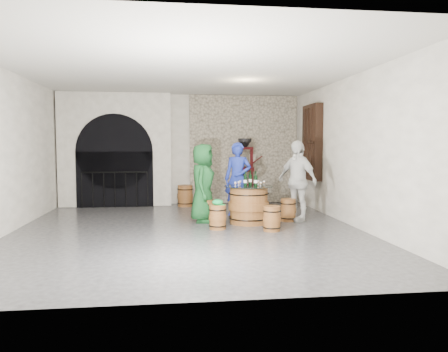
{
  "coord_description": "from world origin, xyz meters",
  "views": [
    {
      "loc": [
        -0.31,
        -8.55,
        1.72
      ],
      "look_at": [
        0.82,
        0.67,
        1.05
      ],
      "focal_mm": 34.0,
      "sensor_mm": 36.0,
      "label": 1
    }
  ],
  "objects": [
    {
      "name": "wine_bottle_left",
      "position": [
        1.28,
        0.6,
        0.96
      ],
      "size": [
        0.08,
        0.08,
        0.32
      ],
      "color": "black",
      "rests_on": "barrel_table"
    },
    {
      "name": "control_box",
      "position": [
        2.05,
        3.86,
        1.35
      ],
      "size": [
        0.18,
        0.1,
        0.22
      ],
      "primitive_type": "cube",
      "color": "silver",
      "rests_on": "wall_back"
    },
    {
      "name": "wall_left",
      "position": [
        -3.5,
        0.0,
        1.6
      ],
      "size": [
        0.0,
        8.0,
        8.0
      ],
      "primitive_type": "plane",
      "rotation": [
        1.57,
        0.0,
        1.57
      ],
      "color": "silver",
      "rests_on": "ground"
    },
    {
      "name": "wine_bottle_right",
      "position": [
        1.43,
        0.79,
        0.96
      ],
      "size": [
        0.08,
        0.08,
        0.32
      ],
      "color": "black",
      "rests_on": "barrel_table"
    },
    {
      "name": "ground",
      "position": [
        0.0,
        0.0,
        0.0
      ],
      "size": [
        8.0,
        8.0,
        0.0
      ],
      "primitive_type": "plane",
      "color": "#2C2C2E",
      "rests_on": "ground"
    },
    {
      "name": "barrel_stool_near_right",
      "position": [
        1.67,
        -0.29,
        0.25
      ],
      "size": [
        0.37,
        0.37,
        0.51
      ],
      "color": "brown",
      "rests_on": "ground"
    },
    {
      "name": "barrel_table",
      "position": [
        1.36,
        0.62,
        0.41
      ],
      "size": [
        1.09,
        1.09,
        0.83
      ],
      "color": "brown",
      "rests_on": "ground"
    },
    {
      "name": "tasting_glass_c",
      "position": [
        1.21,
        0.88,
        0.88
      ],
      "size": [
        0.05,
        0.05,
        0.1
      ],
      "primitive_type": null,
      "color": "#BE6B25",
      "rests_on": "barrel_table"
    },
    {
      "name": "arched_opening",
      "position": [
        -1.9,
        3.74,
        1.58
      ],
      "size": [
        3.1,
        0.6,
        3.19
      ],
      "color": "silver",
      "rests_on": "ground"
    },
    {
      "name": "corking_press",
      "position": [
        1.76,
        3.48,
        1.12
      ],
      "size": [
        0.81,
        0.48,
        1.92
      ],
      "rotation": [
        0.0,
        0.0,
        0.12
      ],
      "color": "#450B0F",
      "rests_on": "ground"
    },
    {
      "name": "wall_front",
      "position": [
        0.0,
        -4.0,
        1.6
      ],
      "size": [
        8.0,
        0.0,
        8.0
      ],
      "primitive_type": "plane",
      "rotation": [
        -1.57,
        0.0,
        0.0
      ],
      "color": "silver",
      "rests_on": "ground"
    },
    {
      "name": "barrel_stool_near_left",
      "position": [
        0.6,
        0.03,
        0.25
      ],
      "size": [
        0.37,
        0.37,
        0.51
      ],
      "color": "brown",
      "rests_on": "ground"
    },
    {
      "name": "tasting_glass_a",
      "position": [
        1.05,
        0.54,
        0.88
      ],
      "size": [
        0.05,
        0.05,
        0.1
      ],
      "primitive_type": null,
      "color": "#BE6B25",
      "rests_on": "barrel_table"
    },
    {
      "name": "tasting_glass_d",
      "position": [
        1.63,
        0.89,
        0.88
      ],
      "size": [
        0.05,
        0.05,
        0.1
      ],
      "primitive_type": null,
      "color": "#BE6B25",
      "rests_on": "barrel_table"
    },
    {
      "name": "wall_right",
      "position": [
        3.5,
        0.0,
        1.6
      ],
      "size": [
        0.0,
        8.0,
        8.0
      ],
      "primitive_type": "plane",
      "rotation": [
        1.57,
        0.0,
        -1.57
      ],
      "color": "silver",
      "rests_on": "ground"
    },
    {
      "name": "tasting_glass_f",
      "position": [
        1.14,
        0.68,
        0.88
      ],
      "size": [
        0.05,
        0.05,
        0.1
      ],
      "primitive_type": null,
      "color": "#BE6B25",
      "rests_on": "barrel_table"
    },
    {
      "name": "person_white",
      "position": [
        2.51,
        0.8,
        0.92
      ],
      "size": [
        0.95,
        1.15,
        1.83
      ],
      "primitive_type": "imported",
      "rotation": [
        0.0,
        0.0,
        -1.01
      ],
      "color": "silver",
      "rests_on": "ground"
    },
    {
      "name": "stone_facing_panel",
      "position": [
        1.8,
        3.94,
        1.6
      ],
      "size": [
        3.2,
        0.12,
        3.18
      ],
      "primitive_type": "cube",
      "color": "tan",
      "rests_on": "ground"
    },
    {
      "name": "person_blue",
      "position": [
        1.28,
        1.72,
        0.9
      ],
      "size": [
        0.77,
        0.64,
        1.8
      ],
      "primitive_type": "imported",
      "rotation": [
        0.0,
        0.0,
        -0.36
      ],
      "color": "#1C2D9A",
      "rests_on": "ground"
    },
    {
      "name": "person_green",
      "position": [
        0.37,
        0.91,
        0.88
      ],
      "size": [
        0.74,
        0.96,
        1.76
      ],
      "primitive_type": "imported",
      "rotation": [
        0.0,
        0.0,
        1.34
      ],
      "color": "#13441C",
      "rests_on": "ground"
    },
    {
      "name": "ceiling",
      "position": [
        0.0,
        0.0,
        3.2
      ],
      "size": [
        8.0,
        8.0,
        0.0
      ],
      "primitive_type": "plane",
      "rotation": [
        3.14,
        0.0,
        0.0
      ],
      "color": "beige",
      "rests_on": "wall_back"
    },
    {
      "name": "wall_back",
      "position": [
        0.0,
        4.0,
        1.6
      ],
      "size": [
        8.0,
        0.0,
        8.0
      ],
      "primitive_type": "plane",
      "rotation": [
        1.57,
        0.0,
        0.0
      ],
      "color": "silver",
      "rests_on": "ground"
    },
    {
      "name": "barrel_stool_left",
      "position": [
        0.44,
        0.89,
        0.25
      ],
      "size": [
        0.37,
        0.37,
        0.51
      ],
      "color": "brown",
      "rests_on": "ground"
    },
    {
      "name": "barrel_stool_far",
      "position": [
        1.29,
        1.57,
        0.25
      ],
      "size": [
        0.37,
        0.37,
        0.51
      ],
      "color": "brown",
      "rests_on": "ground"
    },
    {
      "name": "wine_bottle_center",
      "position": [
        1.5,
        0.52,
        0.96
      ],
      "size": [
        0.08,
        0.08,
        0.32
      ],
      "color": "black",
      "rests_on": "barrel_table"
    },
    {
      "name": "tasting_glass_b",
      "position": [
        1.73,
        0.74,
        0.88
      ],
      "size": [
        0.05,
        0.05,
        0.1
      ],
      "primitive_type": null,
      "color": "#BE6B25",
      "rests_on": "barrel_table"
    },
    {
      "name": "barrel_stool_right",
      "position": [
        2.3,
        0.77,
        0.25
      ],
      "size": [
        0.37,
        0.37,
        0.51
      ],
      "color": "brown",
      "rests_on": "ground"
    },
    {
      "name": "green_cap",
      "position": [
        0.61,
        0.03,
        0.56
      ],
      "size": [
        0.26,
        0.22,
        0.12
      ],
      "color": "#0C8B39",
      "rests_on": "barrel_stool_near_left"
    },
    {
      "name": "shuttered_window",
      "position": [
        3.38,
        2.4,
        1.8
      ],
      "size": [
        0.23,
        1.1,
        2.0
      ],
      "color": "black",
      "rests_on": "wall_right"
    },
    {
      "name": "tasting_glass_e",
      "position": [
        1.6,
        0.48,
        0.88
      ],
      "size": [
        0.05,
        0.05,
        0.1
      ],
      "primitive_type": null,
      "color": "#BE6B25",
      "rests_on": "barrel_table"
    },
    {
      "name": "side_barrel",
      "position": [
        0.04,
        3.41,
        0.3
      ],
      "size": [
        0.45,
        0.45,
        0.6
      ],
      "rotation": [
        0.0,
        0.0,
        0.26
      ],
      "color": "brown",
      "rests_on": "ground"
    }
  ]
}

